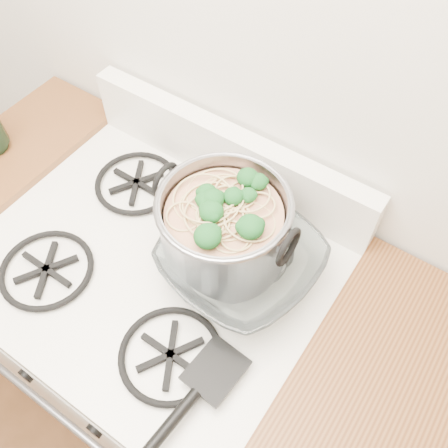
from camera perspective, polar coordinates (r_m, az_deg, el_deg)
gas_range at (r=1.53m, az=-6.25°, el=-13.57°), size 0.76×0.66×0.92m
counter_left at (r=1.73m, az=-19.50°, el=-3.70°), size 0.25×0.65×0.92m
stock_pot at (r=1.02m, az=-0.00°, el=-0.56°), size 0.30×0.27×0.18m
spatula at (r=0.96m, az=-0.96°, el=-16.19°), size 0.31×0.33×0.02m
glass_bowl at (r=1.06m, az=1.92°, el=-4.78°), size 0.14×0.14×0.03m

